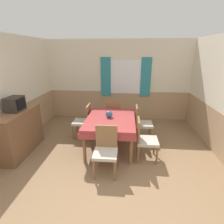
# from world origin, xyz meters

# --- Properties ---
(ground_plane) EXTENTS (16.00, 16.00, 0.00)m
(ground_plane) POSITION_xyz_m (0.00, 0.00, 0.00)
(ground_plane) COLOR #846647
(wall_back) EXTENTS (5.05, 0.09, 2.60)m
(wall_back) POSITION_xyz_m (0.01, 3.89, 1.31)
(wall_back) COLOR silver
(wall_back) RESTS_ON ground_plane
(wall_left) EXTENTS (0.05, 4.27, 2.60)m
(wall_left) POSITION_xyz_m (-2.35, 1.94, 1.30)
(wall_left) COLOR silver
(wall_left) RESTS_ON ground_plane
(wall_right) EXTENTS (0.05, 4.27, 2.60)m
(wall_right) POSITION_xyz_m (2.35, 1.94, 1.30)
(wall_right) COLOR silver
(wall_right) RESTS_ON ground_plane
(dining_table) EXTENTS (1.16, 1.54, 0.74)m
(dining_table) POSITION_xyz_m (-0.07, 1.89, 0.64)
(dining_table) COLOR #9E3838
(dining_table) RESTS_ON ground_plane
(chair_head_window) EXTENTS (0.44, 0.44, 0.91)m
(chair_head_window) POSITION_xyz_m (-0.07, 2.83, 0.49)
(chair_head_window) COLOR brown
(chair_head_window) RESTS_ON ground_plane
(chair_head_near) EXTENTS (0.44, 0.44, 0.91)m
(chair_head_near) POSITION_xyz_m (-0.07, 0.94, 0.49)
(chair_head_near) COLOR brown
(chair_head_near) RESTS_ON ground_plane
(chair_right_far) EXTENTS (0.44, 0.44, 0.91)m
(chair_right_far) POSITION_xyz_m (0.69, 2.34, 0.49)
(chair_right_far) COLOR brown
(chair_right_far) RESTS_ON ground_plane
(chair_right_near) EXTENTS (0.44, 0.44, 0.91)m
(chair_right_near) POSITION_xyz_m (0.69, 1.43, 0.49)
(chair_right_near) COLOR brown
(chair_right_near) RESTS_ON ground_plane
(chair_left_far) EXTENTS (0.44, 0.44, 0.91)m
(chair_left_far) POSITION_xyz_m (-0.82, 2.34, 0.49)
(chair_left_far) COLOR brown
(chair_left_far) RESTS_ON ground_plane
(sideboard) EXTENTS (0.46, 1.29, 1.00)m
(sideboard) POSITION_xyz_m (-2.09, 1.45, 0.51)
(sideboard) COLOR brown
(sideboard) RESTS_ON ground_plane
(tv) EXTENTS (0.29, 0.39, 0.31)m
(tv) POSITION_xyz_m (-2.10, 1.50, 1.15)
(tv) COLOR #2D2823
(tv) RESTS_ON sideboard
(vase) EXTENTS (0.16, 0.16, 0.16)m
(vase) POSITION_xyz_m (-0.10, 1.93, 0.82)
(vase) COLOR #335684
(vase) RESTS_ON dining_table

